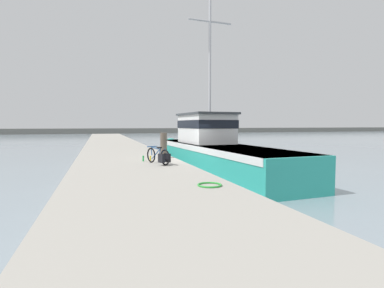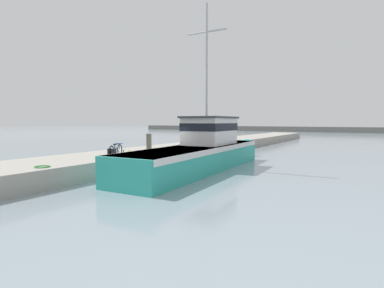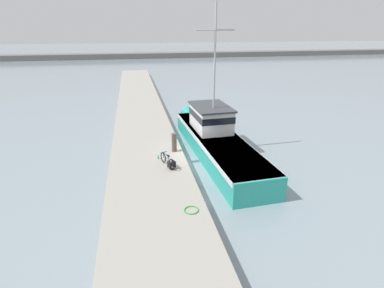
# 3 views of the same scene
# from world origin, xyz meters

# --- Properties ---
(ground_plane) EXTENTS (320.00, 320.00, 0.00)m
(ground_plane) POSITION_xyz_m (0.00, 0.00, 0.00)
(ground_plane) COLOR #84939E
(dock_pier) EXTENTS (4.50, 80.00, 0.88)m
(dock_pier) POSITION_xyz_m (-2.98, 0.00, 0.44)
(dock_pier) COLOR #A39E93
(dock_pier) RESTS_ON ground_plane
(far_shoreline) EXTENTS (180.00, 5.00, 1.42)m
(far_shoreline) POSITION_xyz_m (30.00, 72.76, 0.71)
(far_shoreline) COLOR slate
(far_shoreline) RESTS_ON ground_plane
(fishing_boat_main) EXTENTS (3.58, 15.32, 9.79)m
(fishing_boat_main) POSITION_xyz_m (1.78, 1.86, 1.12)
(fishing_boat_main) COLOR teal
(fishing_boat_main) RESTS_ON ground_plane
(bicycle_touring) EXTENTS (0.79, 1.59, 0.70)m
(bicycle_touring) POSITION_xyz_m (-1.88, -1.79, 1.20)
(bicycle_touring) COLOR black
(bicycle_touring) RESTS_ON dock_pier
(mooring_post) EXTENTS (0.32, 0.32, 1.20)m
(mooring_post) POSITION_xyz_m (-1.25, 0.44, 1.49)
(mooring_post) COLOR #51473D
(mooring_post) RESTS_ON dock_pier
(hose_coil) EXTENTS (0.64, 0.64, 0.05)m
(hose_coil) POSITION_xyz_m (-1.47, -6.31, 0.91)
(hose_coil) COLOR green
(hose_coil) RESTS_ON dock_pier
(water_bottle_on_curb) EXTENTS (0.07, 0.07, 0.22)m
(water_bottle_on_curb) POSITION_xyz_m (-2.05, -0.48, 0.99)
(water_bottle_on_curb) COLOR yellow
(water_bottle_on_curb) RESTS_ON dock_pier
(water_bottle_by_bike) EXTENTS (0.07, 0.07, 0.25)m
(water_bottle_by_bike) POSITION_xyz_m (-2.37, -0.60, 1.01)
(water_bottle_by_bike) COLOR green
(water_bottle_by_bike) RESTS_ON dock_pier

